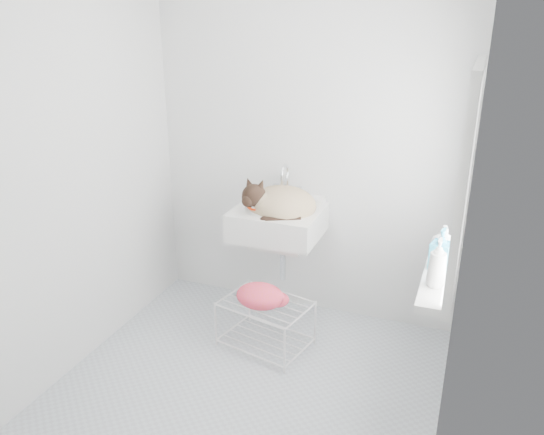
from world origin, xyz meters
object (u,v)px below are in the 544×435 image
(bottle_a, at_px, (435,286))
(sink, at_px, (278,209))
(bottle_c, at_px, (442,254))
(bottle_b, at_px, (439,268))
(cat, at_px, (279,204))
(wire_rack, at_px, (265,325))

(bottle_a, bearing_deg, sink, 145.88)
(bottle_c, bearing_deg, bottle_b, -90.00)
(cat, xyz_separation_m, wire_rack, (0.04, -0.34, -0.74))
(cat, relative_size, wire_rack, 0.97)
(sink, distance_m, cat, 0.05)
(sink, bearing_deg, cat, -58.39)
(sink, xyz_separation_m, bottle_b, (1.11, -0.55, 0.00))
(wire_rack, xyz_separation_m, bottle_a, (1.06, -0.39, 0.70))
(bottle_b, distance_m, bottle_c, 0.19)
(bottle_a, relative_size, bottle_c, 1.23)
(sink, distance_m, bottle_a, 1.34)
(cat, bearing_deg, wire_rack, -95.54)
(sink, bearing_deg, bottle_a, -34.12)
(bottle_b, bearing_deg, wire_rack, 169.88)
(sink, bearing_deg, wire_rack, -82.21)
(sink, xyz_separation_m, wire_rack, (0.05, -0.36, -0.70))
(wire_rack, bearing_deg, cat, 96.35)
(cat, height_order, wire_rack, cat)
(sink, relative_size, bottle_a, 2.84)
(bottle_a, bearing_deg, cat, 146.27)
(cat, height_order, bottle_b, cat)
(bottle_c, bearing_deg, cat, 162.97)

